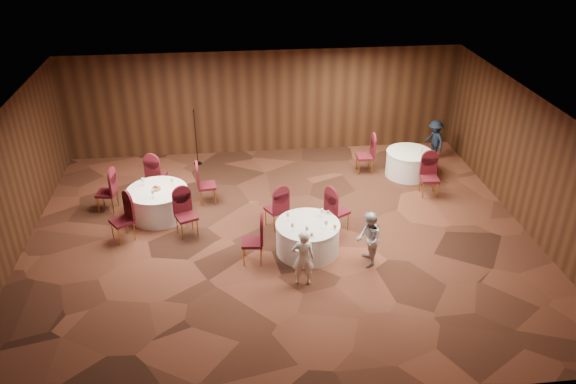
{
  "coord_description": "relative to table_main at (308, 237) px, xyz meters",
  "views": [
    {
      "loc": [
        -1.08,
        -11.27,
        7.46
      ],
      "look_at": [
        0.2,
        0.2,
        1.1
      ],
      "focal_mm": 35.0,
      "sensor_mm": 36.0,
      "label": 1
    }
  ],
  "objects": [
    {
      "name": "chairs_main",
      "position": [
        -0.34,
        0.61,
        0.12
      ],
      "size": [
        2.77,
        2.01,
        1.0
      ],
      "color": "#450D19",
      "rests_on": "ground"
    },
    {
      "name": "woman_b",
      "position": [
        1.25,
        -0.63,
        0.27
      ],
      "size": [
        0.54,
        0.66,
        1.3
      ],
      "primitive_type": "imported",
      "rotation": [
        0.0,
        0.0,
        4.64
      ],
      "color": "#B9B8BD",
      "rests_on": "ground"
    },
    {
      "name": "room_shell",
      "position": [
        -0.55,
        0.68,
        1.59
      ],
      "size": [
        12.0,
        12.0,
        12.0
      ],
      "color": "silver",
      "rests_on": "ground"
    },
    {
      "name": "tabletop_right",
      "position": [
        3.68,
        3.26,
        0.52
      ],
      "size": [
        0.08,
        0.08,
        0.22
      ],
      "color": "silver",
      "rests_on": "table_right"
    },
    {
      "name": "mic_stand",
      "position": [
        -2.65,
        4.94,
        0.13
      ],
      "size": [
        0.24,
        0.24,
        1.71
      ],
      "color": "black",
      "rests_on": "ground"
    },
    {
      "name": "chairs_right",
      "position": [
        2.94,
        3.08,
        0.12
      ],
      "size": [
        1.96,
        2.1,
        1.0
      ],
      "color": "#450D19",
      "rests_on": "ground"
    },
    {
      "name": "tabletop_main",
      "position": [
        0.14,
        -0.1,
        0.47
      ],
      "size": [
        1.12,
        1.06,
        0.22
      ],
      "color": "silver",
      "rests_on": "table_main"
    },
    {
      "name": "man_c",
      "position": [
        4.52,
        4.47,
        0.25
      ],
      "size": [
        0.68,
        0.91,
        1.26
      ],
      "primitive_type": "imported",
      "rotation": [
        0.0,
        0.0,
        5.0
      ],
      "color": "black",
      "rests_on": "ground"
    },
    {
      "name": "table_left",
      "position": [
        -3.54,
        2.02,
        0.0
      ],
      "size": [
        1.52,
        1.52,
        0.74
      ],
      "color": "silver",
      "rests_on": "ground"
    },
    {
      "name": "chairs_left",
      "position": [
        -3.58,
        2.08,
        0.12
      ],
      "size": [
        3.14,
        3.04,
        1.0
      ],
      "color": "#450D19",
      "rests_on": "ground"
    },
    {
      "name": "tabletop_left",
      "position": [
        -3.54,
        2.02,
        0.45
      ],
      "size": [
        0.81,
        0.74,
        0.22
      ],
      "color": "silver",
      "rests_on": "table_left"
    },
    {
      "name": "ground",
      "position": [
        -0.55,
        0.68,
        -0.38
      ],
      "size": [
        12.0,
        12.0,
        0.0
      ],
      "primitive_type": "plane",
      "color": "black",
      "rests_on": "ground"
    },
    {
      "name": "table_main",
      "position": [
        0.0,
        0.0,
        0.0
      ],
      "size": [
        1.46,
        1.46,
        0.74
      ],
      "color": "silver",
      "rests_on": "ground"
    },
    {
      "name": "table_right",
      "position": [
        3.45,
        3.52,
        0.0
      ],
      "size": [
        1.32,
        1.32,
        0.74
      ],
      "color": "silver",
      "rests_on": "ground"
    },
    {
      "name": "woman_a",
      "position": [
        -0.27,
        -1.16,
        0.27
      ],
      "size": [
        0.51,
        0.36,
        1.3
      ],
      "primitive_type": "imported",
      "rotation": [
        0.0,
        0.0,
        3.02
      ],
      "color": "silver",
      "rests_on": "ground"
    }
  ]
}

